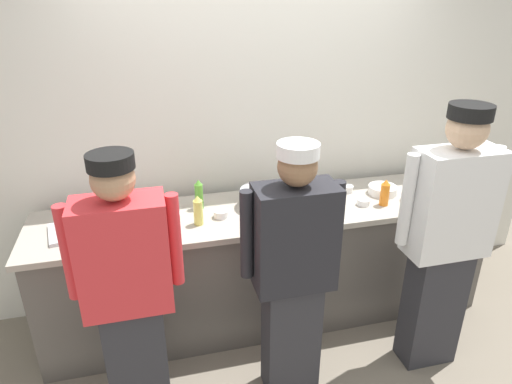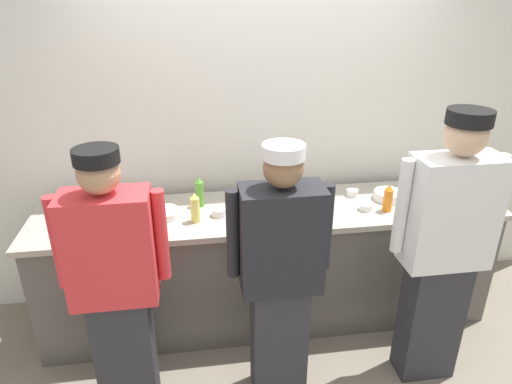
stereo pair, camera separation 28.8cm
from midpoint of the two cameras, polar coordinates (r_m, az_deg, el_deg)
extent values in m
plane|color=slate|center=(3.36, 5.32, -18.89)|extent=(9.00, 9.00, 0.00)
cube|color=silver|center=(3.37, 3.00, 10.24)|extent=(5.03, 0.10, 2.96)
cube|color=#56514C|center=(3.37, 4.18, -9.36)|extent=(3.14, 0.63, 0.86)
cube|color=#A8A093|center=(3.14, 4.43, -2.48)|extent=(3.21, 0.68, 0.04)
cube|color=#2D2D33|center=(2.83, -13.06, -18.94)|extent=(0.32, 0.20, 0.77)
cube|color=red|center=(2.42, -14.60, -6.91)|extent=(0.45, 0.24, 0.61)
cylinder|color=red|center=(2.48, -20.56, -6.07)|extent=(0.07, 0.07, 0.52)
cylinder|color=red|center=(2.42, -8.46, -5.49)|extent=(0.07, 0.07, 0.52)
sphere|color=tan|center=(2.24, -15.70, 2.20)|extent=(0.21, 0.21, 0.21)
cylinder|color=black|center=(2.21, -15.95, 4.33)|extent=(0.22, 0.22, 0.07)
cube|color=#2D2D33|center=(2.86, 5.90, -17.87)|extent=(0.32, 0.20, 0.76)
cube|color=#232328|center=(2.46, 6.58, -5.99)|extent=(0.44, 0.24, 0.60)
cylinder|color=#232328|center=(2.43, 0.47, -5.40)|extent=(0.07, 0.07, 0.51)
cylinder|color=#232328|center=(2.55, 12.00, -4.44)|extent=(0.07, 0.07, 0.51)
sphere|color=#8C6647|center=(2.28, 7.06, 2.93)|extent=(0.21, 0.21, 0.21)
cylinder|color=white|center=(2.25, 7.18, 5.01)|extent=(0.22, 0.22, 0.07)
cube|color=#2D2D33|center=(3.18, 23.51, -14.38)|extent=(0.34, 0.20, 0.83)
cube|color=white|center=(2.81, 26.00, -2.35)|extent=(0.48, 0.24, 0.65)
cylinder|color=white|center=(2.68, 20.76, -1.83)|extent=(0.07, 0.07, 0.56)
cylinder|color=white|center=(2.98, 30.13, -1.01)|extent=(0.07, 0.07, 0.56)
sphere|color=tan|center=(2.65, 27.75, 6.27)|extent=(0.22, 0.22, 0.22)
cylinder|color=black|center=(2.63, 28.15, 8.23)|extent=(0.24, 0.24, 0.08)
cylinder|color=white|center=(3.44, 18.53, -0.81)|extent=(0.21, 0.21, 0.01)
cylinder|color=white|center=(3.43, 18.55, -0.63)|extent=(0.21, 0.21, 0.01)
cylinder|color=white|center=(3.43, 18.58, -0.45)|extent=(0.21, 0.21, 0.01)
cylinder|color=white|center=(3.42, 18.60, -0.27)|extent=(0.21, 0.21, 0.01)
cylinder|color=white|center=(3.42, 18.63, -0.08)|extent=(0.21, 0.21, 0.01)
cylinder|color=white|center=(3.05, -8.79, -3.02)|extent=(0.21, 0.21, 0.01)
cylinder|color=white|center=(3.05, -8.81, -2.82)|extent=(0.21, 0.21, 0.01)
cylinder|color=white|center=(3.04, -8.82, -2.62)|extent=(0.21, 0.21, 0.01)
cylinder|color=white|center=(3.04, -8.83, -2.42)|extent=(0.21, 0.21, 0.01)
cylinder|color=#B7BABF|center=(3.13, 3.52, -0.86)|extent=(0.32, 0.32, 0.13)
cube|color=#B7BABF|center=(3.10, -17.89, -3.44)|extent=(0.48, 0.35, 0.02)
cylinder|color=#56A333|center=(3.14, -4.48, -0.32)|extent=(0.06, 0.06, 0.18)
cone|color=#56A333|center=(3.10, -4.54, 1.46)|extent=(0.05, 0.05, 0.04)
cylinder|color=orange|center=(3.23, 18.67, -1.04)|extent=(0.06, 0.06, 0.16)
cone|color=orange|center=(3.20, 18.89, 0.50)|extent=(0.05, 0.05, 0.04)
cylinder|color=#E5E066|center=(2.93, -4.85, -2.31)|extent=(0.06, 0.06, 0.17)
cone|color=#E5E066|center=(2.89, -4.92, -0.53)|extent=(0.05, 0.05, 0.04)
cylinder|color=white|center=(3.36, 21.56, -1.55)|extent=(0.10, 0.10, 0.04)
cylinder|color=#5B932D|center=(3.36, 21.60, -1.30)|extent=(0.09, 0.09, 0.01)
cylinder|color=white|center=(3.41, 14.35, -0.13)|extent=(0.09, 0.09, 0.05)
cylinder|color=red|center=(3.40, 14.38, 0.15)|extent=(0.07, 0.07, 0.01)
cylinder|color=white|center=(3.22, 16.08, -1.88)|extent=(0.09, 0.09, 0.04)
cylinder|color=orange|center=(3.22, 16.11, -1.63)|extent=(0.07, 0.07, 0.01)
cylinder|color=white|center=(3.02, -1.96, -2.61)|extent=(0.09, 0.09, 0.05)
cylinder|color=gold|center=(3.01, -1.97, -2.30)|extent=(0.08, 0.08, 0.01)
cylinder|color=white|center=(3.23, 10.17, -0.74)|extent=(0.09, 0.09, 0.09)
camera|label=1|loc=(0.14, -87.35, 1.20)|focal=31.94mm
camera|label=2|loc=(0.14, 92.65, -1.20)|focal=31.94mm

